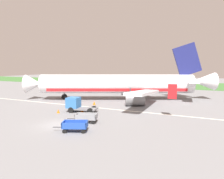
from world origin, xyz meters
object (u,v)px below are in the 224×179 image
at_px(baggage_cart_nearest, 75,126).
at_px(traffic_cone_by_carts, 94,103).
at_px(traffic_cone_mid_apron, 58,111).
at_px(airplane, 122,84).
at_px(traffic_cone_near_plane, 82,110).
at_px(baggage_cart_second_in_row, 86,118).
at_px(service_truck_beside_carts, 77,104).

height_order(baggage_cart_nearest, traffic_cone_by_carts, baggage_cart_nearest).
height_order(traffic_cone_mid_apron, traffic_cone_by_carts, traffic_cone_by_carts).
bearing_deg(airplane, traffic_cone_near_plane, -93.85).
bearing_deg(airplane, baggage_cart_nearest, -80.29).
relative_size(baggage_cart_nearest, traffic_cone_mid_apron, 6.36).
bearing_deg(baggage_cart_nearest, traffic_cone_by_carts, 112.63).
bearing_deg(airplane, traffic_cone_mid_apron, -103.05).
height_order(baggage_cart_nearest, traffic_cone_near_plane, baggage_cart_nearest).
distance_m(traffic_cone_mid_apron, traffic_cone_by_carts, 7.80).
distance_m(baggage_cart_nearest, traffic_cone_near_plane, 9.20).
xyz_separation_m(baggage_cart_second_in_row, traffic_cone_mid_apron, (-6.28, 2.54, -0.32)).
xyz_separation_m(service_truck_beside_carts, traffic_cone_near_plane, (0.81, 0.21, -0.79)).
xyz_separation_m(traffic_cone_near_plane, traffic_cone_by_carts, (-1.20, 5.55, 0.01)).
distance_m(airplane, service_truck_beside_carts, 13.44).
xyz_separation_m(baggage_cart_nearest, service_truck_beside_carts, (-5.27, 7.82, 0.50)).
xyz_separation_m(airplane, traffic_cone_mid_apron, (-3.50, -15.09, -2.77)).
bearing_deg(baggage_cart_second_in_row, airplane, 98.98).
relative_size(baggage_cart_second_in_row, traffic_cone_mid_apron, 6.44).
relative_size(baggage_cart_nearest, baggage_cart_second_in_row, 0.99).
bearing_deg(traffic_cone_mid_apron, traffic_cone_near_plane, 38.86).
xyz_separation_m(baggage_cart_nearest, traffic_cone_mid_apron, (-7.09, 5.92, -0.32)).
bearing_deg(service_truck_beside_carts, traffic_cone_mid_apron, -133.71).
relative_size(service_truck_beside_carts, traffic_cone_by_carts, 7.31).
relative_size(baggage_cart_nearest, traffic_cone_by_carts, 5.56).
distance_m(baggage_cart_second_in_row, service_truck_beside_carts, 6.32).
bearing_deg(airplane, baggage_cart_second_in_row, -81.02).
height_order(baggage_cart_second_in_row, traffic_cone_mid_apron, baggage_cart_second_in_row).
bearing_deg(baggage_cart_second_in_row, traffic_cone_by_carts, 115.43).
height_order(airplane, traffic_cone_mid_apron, airplane).
bearing_deg(baggage_cart_nearest, service_truck_beside_carts, 124.00).
xyz_separation_m(service_truck_beside_carts, traffic_cone_by_carts, (-0.39, 5.77, -0.78)).
distance_m(airplane, traffic_cone_by_carts, 8.17).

